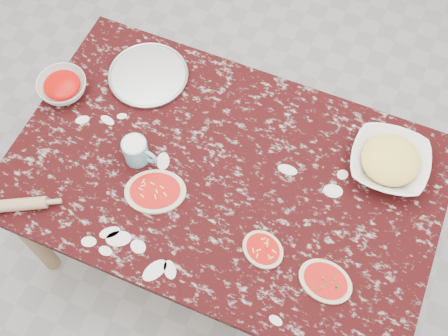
% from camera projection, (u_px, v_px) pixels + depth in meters
% --- Properties ---
extents(ground, '(4.00, 4.00, 0.00)m').
position_uv_depth(ground, '(224.00, 242.00, 2.76)').
color(ground, gray).
extents(worktable, '(1.60, 1.00, 0.75)m').
position_uv_depth(worktable, '(224.00, 184.00, 2.17)').
color(worktable, black).
rests_on(worktable, ground).
extents(pizza_tray, '(0.38, 0.38, 0.01)m').
position_uv_depth(pizza_tray, '(148.00, 76.00, 2.29)').
color(pizza_tray, '#B2B2B7').
rests_on(pizza_tray, worktable).
extents(sauce_bowl, '(0.26, 0.26, 0.06)m').
position_uv_depth(sauce_bowl, '(63.00, 87.00, 2.24)').
color(sauce_bowl, white).
rests_on(sauce_bowl, worktable).
extents(cheese_bowl, '(0.31, 0.31, 0.07)m').
position_uv_depth(cheese_bowl, '(389.00, 162.00, 2.08)').
color(cheese_bowl, white).
rests_on(cheese_bowl, worktable).
extents(flour_mug, '(0.14, 0.09, 0.11)m').
position_uv_depth(flour_mug, '(137.00, 151.00, 2.07)').
color(flour_mug, '#6FAFC6').
rests_on(flour_mug, worktable).
extents(pizza_left, '(0.28, 0.25, 0.02)m').
position_uv_depth(pizza_left, '(155.00, 191.00, 2.05)').
color(pizza_left, beige).
rests_on(pizza_left, worktable).
extents(pizza_mid, '(0.19, 0.17, 0.02)m').
position_uv_depth(pizza_mid, '(263.00, 249.00, 1.95)').
color(pizza_mid, beige).
rests_on(pizza_mid, worktable).
extents(pizza_right, '(0.21, 0.17, 0.02)m').
position_uv_depth(pizza_right, '(325.00, 281.00, 1.90)').
color(pizza_right, beige).
rests_on(pizza_right, worktable).
extents(rolling_pin, '(0.22, 0.15, 0.05)m').
position_uv_depth(rolling_pin, '(15.00, 205.00, 2.01)').
color(rolling_pin, tan).
rests_on(rolling_pin, worktable).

